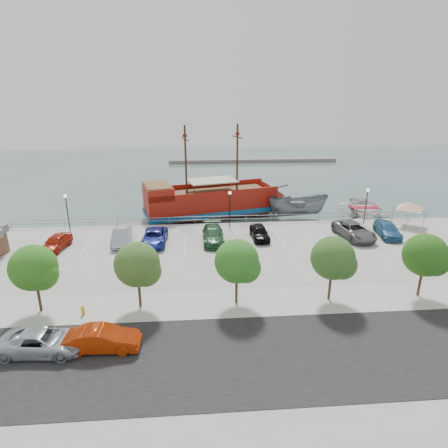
{
  "coord_description": "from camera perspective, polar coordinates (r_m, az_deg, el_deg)",
  "views": [
    {
      "loc": [
        -3.74,
        -34.07,
        14.7
      ],
      "look_at": [
        -1.0,
        2.0,
        2.0
      ],
      "focal_mm": 30.0,
      "sensor_mm": 36.0,
      "label": 1
    }
  ],
  "objects": [
    {
      "name": "ground",
      "position": [
        37.7,
        1.75,
        -5.28
      ],
      "size": [
        160.0,
        160.0,
        0.0
      ],
      "primitive_type": "plane",
      "color": "#405350"
    },
    {
      "name": "land_slab",
      "position": [
        20.46,
        8.84,
        -29.33
      ],
      "size": [
        100.0,
        58.0,
        1.2
      ],
      "primitive_type": "cube",
      "color": "gray",
      "rests_on": "ground"
    },
    {
      "name": "street",
      "position": [
        23.58,
        6.09,
        -19.31
      ],
      "size": [
        100.0,
        8.0,
        0.04
      ],
      "primitive_type": "cube",
      "color": "black",
      "rests_on": "land_slab"
    },
    {
      "name": "sidewalk",
      "position": [
        28.44,
        3.93,
        -11.79
      ],
      "size": [
        100.0,
        4.0,
        0.05
      ],
      "primitive_type": "cube",
      "color": "#B3B09F",
      "rests_on": "land_slab"
    },
    {
      "name": "seawall_railing",
      "position": [
        44.36,
        0.72,
        0.71
      ],
      "size": [
        50.0,
        0.06,
        1.0
      ],
      "color": "gray",
      "rests_on": "land_slab"
    },
    {
      "name": "far_shore",
      "position": [
        91.41,
        4.42,
        9.65
      ],
      "size": [
        40.0,
        3.0,
        0.8
      ],
      "primitive_type": "cube",
      "color": "slate",
      "rests_on": "ground"
    },
    {
      "name": "pirate_ship",
      "position": [
        49.93,
        -0.47,
        3.55
      ],
      "size": [
        20.33,
        10.24,
        12.59
      ],
      "rotation": [
        0.0,
        0.0,
        0.26
      ],
      "color": "maroon",
      "rests_on": "ground"
    },
    {
      "name": "patrol_boat",
      "position": [
        49.85,
        11.2,
        2.41
      ],
      "size": [
        7.87,
        3.36,
        2.98
      ],
      "primitive_type": "imported",
      "rotation": [
        0.0,
        0.0,
        1.51
      ],
      "color": "slate",
      "rests_on": "ground"
    },
    {
      "name": "speedboat",
      "position": [
        53.99,
        20.61,
        2.1
      ],
      "size": [
        6.92,
        8.87,
        1.68
      ],
      "primitive_type": "imported",
      "rotation": [
        0.0,
        0.0,
        -0.15
      ],
      "color": "silver",
      "rests_on": "ground"
    },
    {
      "name": "dock_west",
      "position": [
        46.89,
        -15.52,
        -0.7
      ],
      "size": [
        7.05,
        4.63,
        0.39
      ],
      "primitive_type": "cube",
      "rotation": [
        0.0,
        0.0,
        0.43
      ],
      "color": "gray",
      "rests_on": "ground"
    },
    {
      "name": "dock_mid",
      "position": [
        47.49,
        10.47,
        -0.05
      ],
      "size": [
        6.75,
        2.22,
        0.38
      ],
      "primitive_type": "cube",
      "rotation": [
        0.0,
        0.0,
        0.05
      ],
      "color": "#6A6459",
      "rests_on": "ground"
    },
    {
      "name": "dock_east",
      "position": [
        50.55,
        20.51,
        0.24
      ],
      "size": [
        7.88,
        5.15,
        0.44
      ],
      "primitive_type": "cube",
      "rotation": [
        0.0,
        0.0,
        0.43
      ],
      "color": "gray",
      "rests_on": "ground"
    },
    {
      "name": "canopy_tent",
      "position": [
        48.35,
        26.56,
        2.99
      ],
      "size": [
        4.42,
        4.42,
        3.19
      ],
      "rotation": [
        0.0,
        0.0,
        0.17
      ],
      "color": "slate",
      "rests_on": "land_slab"
    },
    {
      "name": "street_van",
      "position": [
        25.74,
        -25.9,
        -15.81
      ],
      "size": [
        5.19,
        2.65,
        1.4
      ],
      "primitive_type": "imported",
      "rotation": [
        0.0,
        0.0,
        1.51
      ],
      "color": "#A5AEB5",
      "rests_on": "street"
    },
    {
      "name": "street_sedan",
      "position": [
        24.6,
        -17.98,
        -16.32
      ],
      "size": [
        4.51,
        1.71,
        1.47
      ],
      "primitive_type": "imported",
      "rotation": [
        0.0,
        0.0,
        1.54
      ],
      "color": "#AD2A07",
      "rests_on": "street"
    },
    {
      "name": "fire_hydrant",
      "position": [
        28.49,
        -20.71,
        -12.2
      ],
      "size": [
        0.25,
        0.25,
        0.72
      ],
      "rotation": [
        0.0,
        0.0,
        0.23
      ],
      "color": "gold",
      "rests_on": "sidewalk"
    },
    {
      "name": "lamp_post_left",
      "position": [
        44.58,
        -22.85,
        2.5
      ],
      "size": [
        0.36,
        0.36,
        4.28
      ],
      "color": "black",
      "rests_on": "land_slab"
    },
    {
      "name": "lamp_post_mid",
      "position": [
        42.4,
        0.89,
        3.24
      ],
      "size": [
        0.36,
        0.36,
        4.28
      ],
      "color": "black",
      "rests_on": "land_slab"
    },
    {
      "name": "lamp_post_right",
      "position": [
        46.62,
        20.91,
        3.44
      ],
      "size": [
        0.36,
        0.36,
        4.28
      ],
      "color": "black",
      "rests_on": "land_slab"
    },
    {
      "name": "tree_b",
      "position": [
        28.79,
        -26.78,
        -6.2
      ],
      "size": [
        3.3,
        3.2,
        5.0
      ],
      "color": "#473321",
      "rests_on": "sidewalk"
    },
    {
      "name": "tree_c",
      "position": [
        26.88,
        -12.8,
        -6.27
      ],
      "size": [
        3.3,
        3.2,
        5.0
      ],
      "color": "#473321",
      "rests_on": "sidewalk"
    },
    {
      "name": "tree_d",
      "position": [
        26.72,
        2.29,
        -5.93
      ],
      "size": [
        3.3,
        3.2,
        5.0
      ],
      "color": "#473321",
      "rests_on": "sidewalk"
    },
    {
      "name": "tree_e",
      "position": [
        28.35,
        16.55,
        -5.23
      ],
      "size": [
        3.3,
        3.2,
        5.0
      ],
      "color": "#473321",
      "rests_on": "sidewalk"
    },
    {
      "name": "tree_f",
      "position": [
        31.48,
        28.59,
        -4.39
      ],
      "size": [
        3.3,
        3.2,
        5.0
      ],
      "color": "#473321",
      "rests_on": "sidewalk"
    },
    {
      "name": "parked_car_a",
      "position": [
        40.58,
        -24.24,
        -2.57
      ],
      "size": [
        2.45,
        4.57,
        1.48
      ],
      "primitive_type": "imported",
      "rotation": [
        0.0,
        0.0,
        -0.17
      ],
      "color": "#A6220D",
      "rests_on": "land_slab"
    },
    {
      "name": "parked_car_b",
      "position": [
        39.92,
        -15.33,
        -1.77
      ],
      "size": [
        1.92,
        4.87,
        1.58
      ],
      "primitive_type": "imported",
      "rotation": [
        0.0,
        0.0,
        0.05
      ],
      "color": "#9FA4AE",
      "rests_on": "land_slab"
    },
    {
      "name": "parked_car_c",
      "position": [
        39.03,
        -10.55,
        -1.98
      ],
      "size": [
        2.55,
        5.27,
        1.45
      ],
      "primitive_type": "imported",
      "rotation": [
        0.0,
        0.0,
        -0.03
      ],
      "color": "navy",
      "rests_on": "land_slab"
    },
    {
      "name": "parked_car_d",
      "position": [
        38.86,
        -1.67,
        -1.67
      ],
      "size": [
        2.2,
        5.33,
        1.54
      ],
      "primitive_type": "imported",
      "rotation": [
        0.0,
        0.0,
        0.01
      ],
      "color": "#275431",
      "rests_on": "land_slab"
    },
    {
      "name": "parked_car_e",
      "position": [
        39.87,
        5.44,
        -1.26
      ],
      "size": [
        1.86,
        4.32,
        1.45
      ],
      "primitive_type": "imported",
      "rotation": [
        0.0,
        0.0,
        0.03
      ],
      "color": "black",
      "rests_on": "land_slab"
    },
    {
      "name": "parked_car_g",
      "position": [
        42.33,
        19.2,
        -0.94
      ],
      "size": [
        3.55,
        6.12,
        1.6
      ],
      "primitive_type": "imported",
      "rotation": [
        0.0,
        0.0,
        0.16
      ],
      "color": "#5D5D5D",
      "rests_on": "land_slab"
    },
    {
      "name": "parked_car_h",
      "position": [
        44.26,
        23.63,
        -0.76
      ],
      "size": [
        2.73,
        5.19,
        1.44
      ],
      "primitive_type": "imported",
      "rotation": [
        0.0,
        0.0,
        -0.15
      ],
      "color": "#2A6088",
      "rests_on": "land_slab"
    }
  ]
}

